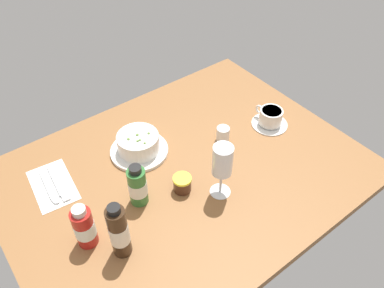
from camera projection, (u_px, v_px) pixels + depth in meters
ground_plane at (184, 174)px, 123.72cm from camera, size 110.00×84.00×3.00cm
porridge_bowl at (138, 144)px, 126.14cm from camera, size 19.12×19.12×7.90cm
cutlery_setting at (53, 186)px, 117.80cm from camera, size 13.57×20.22×0.90cm
coffee_cup at (270, 118)px, 136.73cm from camera, size 12.80×13.24×6.41cm
creamer_jug at (223, 134)px, 131.27cm from camera, size 4.41×5.28×5.64cm
wine_glass at (222, 163)px, 107.66cm from camera, size 6.27×6.27×18.49cm
jam_jar at (182, 184)px, 115.31cm from camera, size 5.63×5.63×5.20cm
sauce_bottle_red at (84, 227)px, 99.71cm from camera, size 5.54×5.54×14.29cm
sauce_bottle_green at (138, 186)px, 109.62cm from camera, size 5.42×5.42×14.30cm
sauce_bottle_brown at (119, 232)px, 96.18cm from camera, size 5.04×5.04×18.65cm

